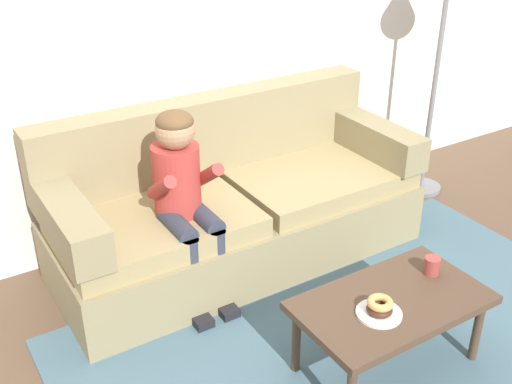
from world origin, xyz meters
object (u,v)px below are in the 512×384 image
at_px(person_child, 183,190).
at_px(donut, 379,309).
at_px(coffee_table, 391,307).
at_px(toy_controller, 380,293).
at_px(couch, 234,206).
at_px(mug, 432,266).

xyz_separation_m(person_child, donut, (0.42, -1.11, -0.23)).
relative_size(coffee_table, toy_controller, 4.07).
relative_size(couch, toy_controller, 9.97).
xyz_separation_m(couch, donut, (-0.01, -1.32, 0.09)).
bearing_deg(donut, coffee_table, 21.80).
height_order(donut, mug, mug).
bearing_deg(couch, mug, -70.25).
xyz_separation_m(person_child, toy_controller, (0.92, -0.63, -0.65)).
distance_m(person_child, donut, 1.21).
xyz_separation_m(coffee_table, mug, (0.31, 0.06, 0.09)).
height_order(couch, donut, couch).
distance_m(couch, donut, 1.32).
distance_m(person_child, mug, 1.34).
bearing_deg(couch, coffee_table, -84.39).
bearing_deg(mug, donut, -166.12).
relative_size(couch, donut, 18.77).
relative_size(person_child, donut, 9.18).
bearing_deg(coffee_table, person_child, 117.59).
bearing_deg(toy_controller, donut, -159.80).
distance_m(coffee_table, person_child, 1.23).
bearing_deg(donut, couch, 89.73).
height_order(coffee_table, person_child, person_child).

